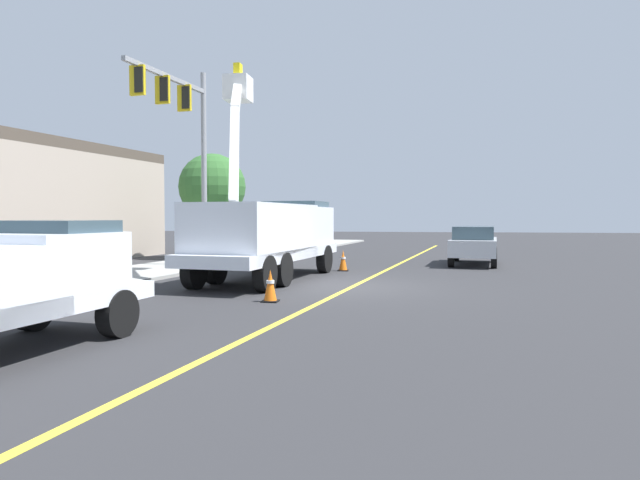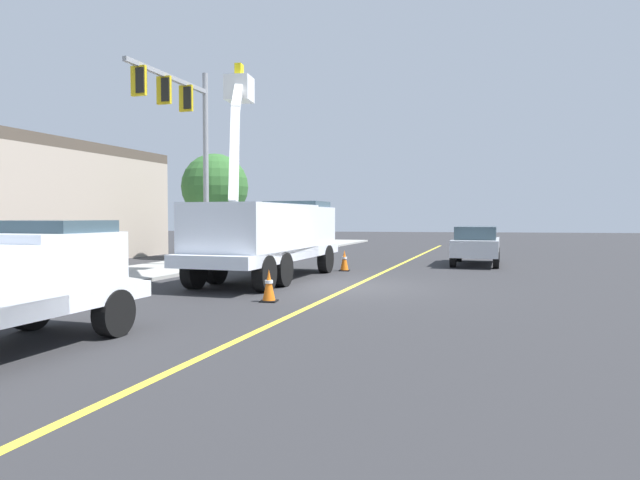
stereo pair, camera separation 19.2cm
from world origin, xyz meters
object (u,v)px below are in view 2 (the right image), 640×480
utility_bucket_truck (269,231)px  traffic_cone_mid_front (269,286)px  passing_minivan (476,243)px  traffic_cone_mid_rear (344,261)px  traffic_signal_mast (185,126)px

utility_bucket_truck → traffic_cone_mid_front: (-4.80, -1.31, -1.23)m
utility_bucket_truck → passing_minivan: bearing=-46.4°
traffic_cone_mid_rear → traffic_signal_mast: 8.03m
traffic_cone_mid_front → passing_minivan: bearing=-27.4°
traffic_signal_mast → passing_minivan: bearing=-66.3°
utility_bucket_truck → traffic_cone_mid_front: 5.13m
utility_bucket_truck → traffic_cone_mid_rear: utility_bucket_truck is taller
passing_minivan → traffic_cone_mid_rear: bearing=125.7°
passing_minivan → traffic_signal_mast: traffic_signal_mast is taller
utility_bucket_truck → traffic_cone_mid_rear: size_ratio=10.42×
utility_bucket_truck → passing_minivan: utility_bucket_truck is taller
utility_bucket_truck → traffic_cone_mid_rear: (3.30, -2.14, -1.23)m
passing_minivan → traffic_signal_mast: 13.25m
passing_minivan → traffic_cone_mid_rear: (-3.84, 5.35, -0.57)m
traffic_cone_mid_front → traffic_cone_mid_rear: (8.10, -0.83, 0.00)m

